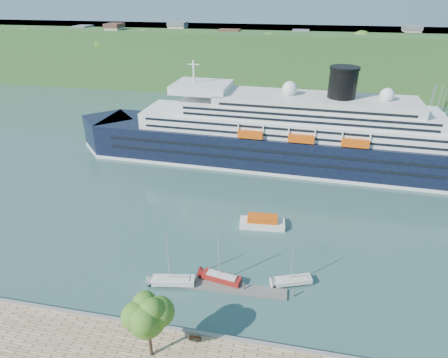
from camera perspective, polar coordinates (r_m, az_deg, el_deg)
ground at (r=53.36m, az=-5.38°, el=-22.72°), size 400.00×400.00×0.00m
far_hillside at (r=180.20m, az=7.95°, el=17.86°), size 400.00×50.00×24.00m
quay_coping at (r=52.36m, az=-5.50°, el=-22.08°), size 220.00×0.50×0.30m
cruise_ship at (r=93.48m, az=9.65°, el=9.32°), size 112.16×20.30×25.07m
park_bench at (r=51.24m, az=-4.40°, el=-22.91°), size 1.50×0.62×0.96m
promenade_tree at (r=47.18m, az=-11.52°, el=-21.04°), size 5.98×5.98×9.90m
floating_pontoon at (r=58.88m, az=1.12°, el=-16.31°), size 16.72×2.53×0.37m
sailboat_white_near at (r=57.08m, az=-7.95°, el=-12.37°), size 7.36×3.17×9.21m
sailboat_red at (r=57.29m, az=-0.38°, el=-12.27°), size 6.86×2.92×8.59m
sailboat_white_far at (r=58.05m, az=10.76°, el=-12.58°), size 6.46×3.77×8.06m
tender_launch at (r=71.58m, az=5.85°, el=-6.46°), size 8.79×3.66×2.37m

